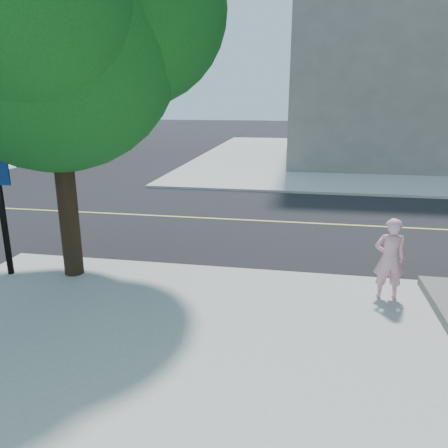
# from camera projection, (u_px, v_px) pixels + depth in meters

# --- Properties ---
(ground) EXTENTS (140.00, 140.00, 0.00)m
(ground) POSITION_uv_depth(u_px,v_px,m) (58.00, 260.00, 10.92)
(ground) COLOR black
(ground) RESTS_ON ground
(road_ew) EXTENTS (140.00, 9.00, 0.01)m
(road_ew) POSITION_uv_depth(u_px,v_px,m) (128.00, 214.00, 15.18)
(road_ew) COLOR black
(road_ew) RESTS_ON ground
(sidewalk_ne) EXTENTS (29.00, 25.00, 0.12)m
(sidewalk_ne) POSITION_uv_depth(u_px,v_px,m) (421.00, 158.00, 28.90)
(sidewalk_ne) COLOR #A9A9A6
(sidewalk_ne) RESTS_ON ground
(filler_ne) EXTENTS (18.00, 16.00, 14.00)m
(filler_ne) POSITION_uv_depth(u_px,v_px,m) (441.00, 44.00, 27.33)
(filler_ne) COLOR slate
(filler_ne) RESTS_ON sidewalk_ne
(man_on_phone) EXTENTS (0.61, 0.41, 1.62)m
(man_on_phone) POSITION_uv_depth(u_px,v_px,m) (389.00, 259.00, 8.39)
(man_on_phone) COLOR #ECA4BC
(man_on_phone) RESTS_ON sidewalk_se
(street_tree) EXTENTS (6.32, 5.74, 8.38)m
(street_tree) POSITION_uv_depth(u_px,v_px,m) (55.00, 8.00, 8.31)
(street_tree) COLOR black
(street_tree) RESTS_ON sidewalk_se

